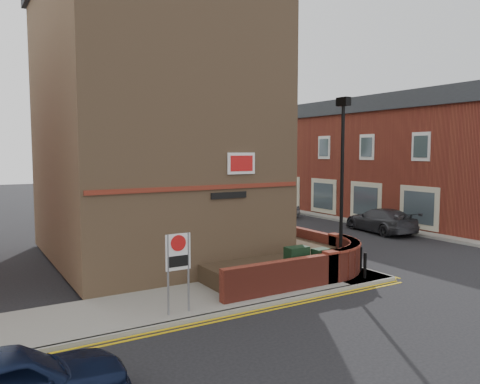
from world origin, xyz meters
name	(u,v)px	position (x,y,z in m)	size (l,w,h in m)	color
ground	(329,293)	(0.00, 0.00, 0.00)	(120.00, 120.00, 0.00)	black
pavement_corner	(210,297)	(-3.50, 1.50, 0.06)	(13.00, 3.00, 0.12)	gray
pavement_main	(182,222)	(2.00, 16.00, 0.06)	(2.00, 32.00, 0.12)	gray
pavement_far	(344,215)	(13.00, 13.00, 0.06)	(4.00, 40.00, 0.12)	gray
kerb_side	(235,311)	(-3.50, 0.00, 0.06)	(13.00, 0.15, 0.12)	gray
kerb_main_near	(196,221)	(3.00, 16.00, 0.06)	(0.15, 32.00, 0.12)	gray
kerb_main_far	(322,217)	(11.00, 13.00, 0.06)	(0.15, 40.00, 0.12)	gray
yellow_lines_side	(240,315)	(-3.50, -0.25, 0.01)	(13.00, 0.28, 0.01)	gold
yellow_lines_main	(200,221)	(3.25, 16.00, 0.01)	(0.28, 32.00, 0.01)	gold
corner_building	(153,111)	(-2.84, 8.00, 6.23)	(8.95, 10.40, 13.60)	#94704E
garden_wall	(283,276)	(0.00, 2.50, 0.00)	(6.80, 6.00, 1.20)	maroon
lamppost	(342,185)	(1.60, 1.20, 3.34)	(0.25, 0.50, 6.30)	black
utility_cabinet_large	(297,264)	(-0.30, 1.30, 0.72)	(0.80, 0.45, 1.20)	black
utility_cabinet_small	(321,264)	(0.50, 1.00, 0.67)	(0.55, 0.40, 1.10)	black
bollard_near	(365,265)	(2.00, 0.40, 0.57)	(0.11, 0.11, 0.90)	black
bollard_far	(361,259)	(2.60, 1.20, 0.57)	(0.11, 0.11, 0.90)	black
zone_sign	(178,258)	(-5.00, 0.50, 1.64)	(0.72, 0.07, 2.20)	slate
far_terrace	(323,158)	(14.50, 17.00, 4.04)	(5.40, 30.40, 8.00)	maroon
far_terrace_cream	(203,155)	(14.50, 38.00, 4.05)	(5.40, 12.40, 8.00)	beige
tree_near	(195,149)	(2.00, 14.05, 4.70)	(3.64, 3.65, 6.70)	#382B1E
tree_mid	(148,142)	(2.00, 22.05, 5.20)	(4.03, 4.03, 7.42)	#382B1E
tree_far	(116,147)	(2.00, 30.05, 4.91)	(3.81, 3.81, 7.00)	#382B1E
traffic_light_assembly	(140,173)	(2.40, 25.00, 2.78)	(0.20, 0.16, 4.20)	black
silver_car_near	(273,221)	(5.00, 10.23, 0.65)	(1.38, 3.95, 1.30)	gray
red_car_main	(201,209)	(4.05, 17.42, 0.58)	(1.93, 4.19, 1.16)	maroon
grey_car_far	(380,220)	(10.17, 7.12, 0.68)	(1.91, 4.70, 1.36)	#313237
silver_car_far	(281,207)	(9.43, 15.55, 0.61)	(1.44, 3.57, 1.22)	#95989C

